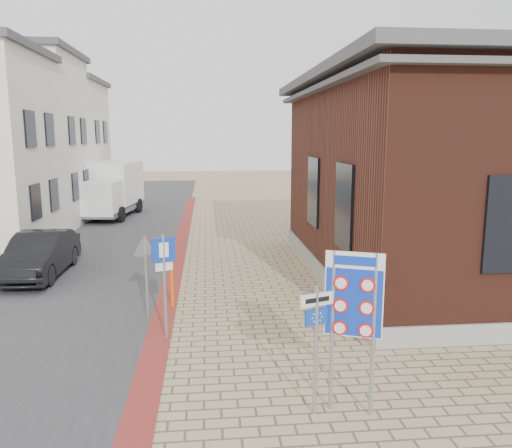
{
  "coord_description": "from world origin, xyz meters",
  "views": [
    {
      "loc": [
        -0.78,
        -9.29,
        4.73
      ],
      "look_at": [
        0.62,
        4.98,
        2.2
      ],
      "focal_mm": 35.0,
      "sensor_mm": 36.0,
      "label": 1
    }
  ],
  "objects": [
    {
      "name": "ground",
      "position": [
        0.0,
        0.0,
        0.0
      ],
      "size": [
        120.0,
        120.0,
        0.0
      ],
      "primitive_type": "plane",
      "color": "tan",
      "rests_on": "ground"
    },
    {
      "name": "road_strip",
      "position": [
        -5.5,
        15.0,
        0.01
      ],
      "size": [
        7.0,
        60.0,
        0.02
      ],
      "primitive_type": "cube",
      "color": "#38383A",
      "rests_on": "ground"
    },
    {
      "name": "curb_strip",
      "position": [
        -2.0,
        10.0,
        0.01
      ],
      "size": [
        0.6,
        40.0,
        0.02
      ],
      "primitive_type": "cube",
      "color": "maroon",
      "rests_on": "ground"
    },
    {
      "name": "brick_building",
      "position": [
        8.99,
        7.0,
        3.49
      ],
      "size": [
        13.0,
        13.0,
        6.8
      ],
      "color": "gray",
      "rests_on": "ground"
    },
    {
      "name": "townhouse_mid",
      "position": [
        -10.99,
        18.0,
        4.57
      ],
      "size": [
        7.4,
        6.4,
        9.1
      ],
      "color": "silver",
      "rests_on": "ground"
    },
    {
      "name": "townhouse_far",
      "position": [
        -10.99,
        24.0,
        4.17
      ],
      "size": [
        7.4,
        6.4,
        8.3
      ],
      "color": "silver",
      "rests_on": "ground"
    },
    {
      "name": "bike_rack",
      "position": [
        2.65,
        2.2,
        0.26
      ],
      "size": [
        0.08,
        1.8,
        0.6
      ],
      "color": "slate",
      "rests_on": "ground"
    },
    {
      "name": "sedan",
      "position": [
        -6.5,
        7.88,
        0.75
      ],
      "size": [
        1.63,
        4.56,
        1.5
      ],
      "primitive_type": "imported",
      "rotation": [
        0.0,
        0.0,
        -0.01
      ],
      "color": "black",
      "rests_on": "ground"
    },
    {
      "name": "box_truck",
      "position": [
        -6.47,
        20.77,
        1.65
      ],
      "size": [
        3.26,
        6.38,
        3.19
      ],
      "rotation": [
        0.0,
        0.0,
        -0.14
      ],
      "color": "slate",
      "rests_on": "ground"
    },
    {
      "name": "border_sign",
      "position": [
        1.63,
        -1.5,
        2.05
      ],
      "size": [
        0.92,
        0.4,
        2.85
      ],
      "rotation": [
        0.0,
        0.0,
        -0.38
      ],
      "color": "gray",
      "rests_on": "ground"
    },
    {
      "name": "essen_sign",
      "position": [
        1.0,
        -1.5,
        1.52
      ],
      "size": [
        0.6,
        0.24,
        2.31
      ],
      "rotation": [
        0.0,
        0.0,
        0.33
      ],
      "color": "gray",
      "rests_on": "ground"
    },
    {
      "name": "parking_sign",
      "position": [
        -1.8,
        2.0,
        1.72
      ],
      "size": [
        0.53,
        0.24,
        2.52
      ],
      "rotation": [
        0.0,
        0.0,
        0.37
      ],
      "color": "gray",
      "rests_on": "ground"
    },
    {
      "name": "yield_sign",
      "position": [
        -2.4,
        3.5,
        1.66
      ],
      "size": [
        0.77,
        0.21,
        2.19
      ],
      "rotation": [
        0.0,
        0.0,
        -0.19
      ],
      "color": "gray",
      "rests_on": "ground"
    },
    {
      "name": "bollard",
      "position": [
        -1.8,
        4.28,
        0.55
      ],
      "size": [
        0.12,
        0.12,
        1.11
      ],
      "primitive_type": "cylinder",
      "rotation": [
        0.0,
        0.0,
        0.24
      ],
      "color": "#FF510D",
      "rests_on": "ground"
    }
  ]
}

